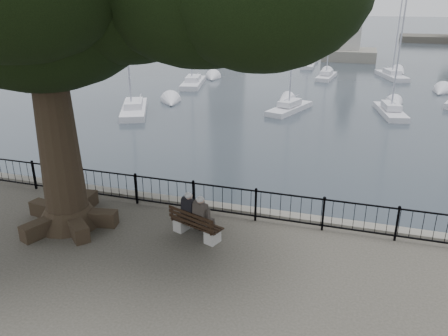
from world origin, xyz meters
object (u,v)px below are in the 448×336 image
at_px(person_left, 192,214).
at_px(person_right, 204,218).
at_px(bench, 196,227).
at_px(lion_monument, 351,40).

height_order(person_left, person_right, same).
distance_m(person_left, person_right, 0.43).
bearing_deg(person_right, bench, -177.00).
bearing_deg(person_right, person_left, 160.32).
height_order(person_right, lion_monument, lion_monument).
xyz_separation_m(person_right, lion_monument, (2.15, 48.86, 0.78)).
height_order(bench, lion_monument, lion_monument).
relative_size(bench, person_left, 1.25).
bearing_deg(person_right, lion_monument, 87.48).
relative_size(bench, lion_monument, 0.18).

